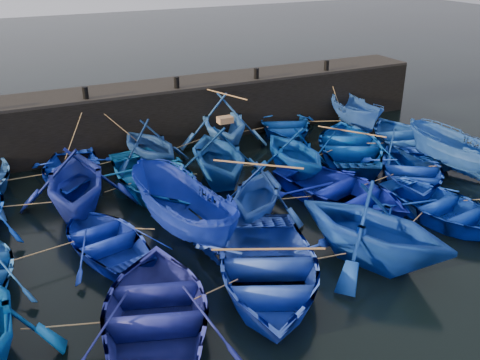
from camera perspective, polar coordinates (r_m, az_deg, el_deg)
name	(u,v)px	position (r m, az deg, el deg)	size (l,w,h in m)	color
ground	(284,237)	(17.19, 4.73, -6.07)	(120.00, 120.00, 0.00)	black
quay_wall	(172,112)	(25.52, -7.29, 7.19)	(26.00, 2.50, 2.50)	black
quay_top	(170,85)	(25.17, -7.45, 10.04)	(26.00, 2.50, 0.12)	black
bollard_1	(85,93)	(23.30, -16.17, 8.93)	(0.24, 0.24, 0.50)	black
bollard_2	(177,82)	(24.27, -6.77, 10.30)	(0.24, 0.24, 0.50)	black
bollard_3	(256,73)	(25.83, 1.75, 11.30)	(0.24, 0.24, 0.50)	black
bollard_4	(326,65)	(27.88, 9.21, 11.98)	(0.24, 0.24, 0.50)	black
boat_1	(71,171)	(21.65, -17.61, 0.90)	(3.36, 4.69, 0.97)	#062095
boat_2	(149,144)	(22.35, -9.69, 3.84)	(3.25, 3.77, 1.98)	navy
boat_3	(223,121)	(24.19, -1.84, 6.35)	(4.01, 4.65, 2.45)	blue
boat_4	(285,125)	(25.94, 4.77, 5.89)	(3.59, 5.02, 1.04)	#063690
boat_5	(356,113)	(27.26, 12.29, 6.95)	(1.56, 4.14, 1.60)	#214CA2
boat_7	(76,179)	(18.98, -17.09, 0.13)	(4.06, 4.71, 2.48)	navy
boat_8	(155,178)	(20.04, -9.08, 0.21)	(4.08, 5.70, 1.18)	#0E5EAE
boat_9	(218,154)	(20.38, -2.33, 2.79)	(3.94, 4.57, 2.41)	navy
boat_10	(294,150)	(21.32, 5.83, 3.19)	(3.41, 3.95, 2.08)	#063FA4
boat_11	(350,145)	(23.44, 11.67, 3.63)	(4.13, 5.77, 1.20)	navy
boat_12	(408,139)	(24.88, 17.49, 4.15)	(3.97, 5.56, 1.15)	#164AAE
boat_14	(105,238)	(16.71, -14.22, -6.00)	(3.07, 4.29, 0.89)	#0F27AE
boat_15	(182,211)	(16.70, -6.26, -3.26)	(1.91, 5.08, 1.96)	navy
boat_16	(257,193)	(17.75, 1.87, -1.35)	(3.23, 3.75, 1.97)	#1D46B8
boat_17	(341,190)	(19.23, 10.72, -1.09)	(3.86, 5.39, 1.12)	#071496
boat_18	(411,171)	(21.62, 17.80, 0.90)	(3.52, 4.92, 1.02)	#0C2FAC
boat_19	(460,154)	(22.92, 22.38, 2.63)	(1.78, 4.74, 1.83)	#1C4C97
boat_21	(157,310)	(13.31, -8.83, -13.51)	(3.92, 5.48, 1.14)	navy
boat_22	(268,269)	(14.52, 3.00, -9.49)	(4.13, 5.78, 1.20)	blue
boat_23	(374,225)	(15.71, 14.07, -4.67)	(4.09, 4.75, 2.50)	#0D38A0
boat_24	(444,207)	(19.12, 20.91, -2.74)	(3.40, 4.75, 0.99)	#082EAF
wooden_crate	(225,120)	(20.05, -1.60, 6.44)	(0.55, 0.38, 0.23)	#996B42
mooring_ropes	(216,161)	(20.57, -2.59, 2.01)	(17.53, 12.13, 2.10)	tan
loose_oars	(276,149)	(19.46, 3.90, 3.36)	(9.99, 12.58, 1.31)	#99724C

